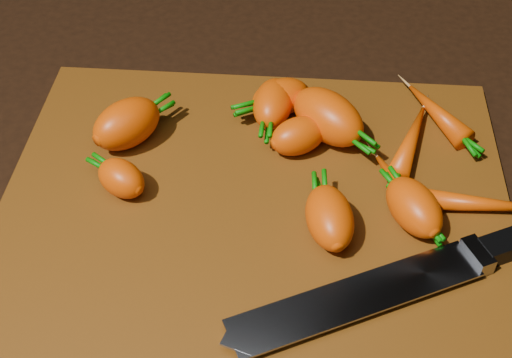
{
  "coord_description": "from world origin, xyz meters",
  "views": [
    {
      "loc": [
        0.04,
        -0.48,
        0.52
      ],
      "look_at": [
        0.0,
        0.01,
        0.03
      ],
      "focal_mm": 50.0,
      "sensor_mm": 36.0,
      "label": 1
    }
  ],
  "objects": [
    {
      "name": "knife",
      "position": [
        0.12,
        -0.11,
        0.02
      ],
      "size": [
        0.35,
        0.2,
        0.02
      ],
      "rotation": [
        0.0,
        0.0,
        0.46
      ],
      "color": "gray",
      "rests_on": "cutting_board"
    },
    {
      "name": "carrot_1",
      "position": [
        -0.13,
        0.0,
        0.03
      ],
      "size": [
        0.06,
        0.06,
        0.04
      ],
      "primitive_type": "ellipsoid",
      "rotation": [
        0.0,
        0.0,
        2.52
      ],
      "color": "#E14601",
      "rests_on": "cutting_board"
    },
    {
      "name": "carrot_9",
      "position": [
        0.14,
        0.01,
        0.03
      ],
      "size": [
        0.07,
        0.1,
        0.03
      ],
      "primitive_type": "ellipsoid",
      "rotation": [
        0.0,
        0.0,
        2.02
      ],
      "color": "#E14601",
      "rests_on": "cutting_board"
    },
    {
      "name": "carrot_7",
      "position": [
        0.16,
        0.09,
        0.02
      ],
      "size": [
        0.06,
        0.12,
        0.02
      ],
      "primitive_type": "ellipsoid",
      "rotation": [
        0.0,
        0.0,
        1.26
      ],
      "color": "#E14601",
      "rests_on": "cutting_board"
    },
    {
      "name": "carrot_6",
      "position": [
        0.15,
        -0.02,
        0.03
      ],
      "size": [
        0.07,
        0.08,
        0.04
      ],
      "primitive_type": "ellipsoid",
      "rotation": [
        0.0,
        0.0,
        2.05
      ],
      "color": "#E14601",
      "rests_on": "cutting_board"
    },
    {
      "name": "carrot_3",
      "position": [
        0.07,
        -0.04,
        0.03
      ],
      "size": [
        0.06,
        0.08,
        0.04
      ],
      "primitive_type": "ellipsoid",
      "rotation": [
        0.0,
        0.0,
        1.78
      ],
      "color": "#E14601",
      "rests_on": "cutting_board"
    },
    {
      "name": "ground",
      "position": [
        0.0,
        0.0,
        -0.01
      ],
      "size": [
        2.0,
        2.0,
        0.01
      ],
      "primitive_type": "cube",
      "color": "black"
    },
    {
      "name": "carrot_10",
      "position": [
        0.01,
        0.12,
        0.03
      ],
      "size": [
        0.05,
        0.08,
        0.04
      ],
      "primitive_type": "ellipsoid",
      "rotation": [
        0.0,
        0.0,
        4.62
      ],
      "color": "#E14601",
      "rests_on": "cutting_board"
    },
    {
      "name": "carrot_4",
      "position": [
        0.02,
        0.14,
        0.03
      ],
      "size": [
        0.08,
        0.07,
        0.04
      ],
      "primitive_type": "ellipsoid",
      "rotation": [
        0.0,
        0.0,
        3.65
      ],
      "color": "#E14601",
      "rests_on": "cutting_board"
    },
    {
      "name": "carrot_8",
      "position": [
        0.22,
        -0.0,
        0.02
      ],
      "size": [
        0.13,
        0.03,
        0.02
      ],
      "primitive_type": "ellipsoid",
      "rotation": [
        0.0,
        0.0,
        -0.04
      ],
      "color": "#E14601",
      "rests_on": "cutting_board"
    },
    {
      "name": "carrot_11",
      "position": [
        0.19,
        0.13,
        0.03
      ],
      "size": [
        0.07,
        0.1,
        0.03
      ],
      "primitive_type": "ellipsoid",
      "rotation": [
        0.0,
        0.0,
        2.09
      ],
      "color": "#E14601",
      "rests_on": "cutting_board"
    },
    {
      "name": "carrot_0",
      "position": [
        -0.14,
        0.07,
        0.04
      ],
      "size": [
        0.09,
        0.09,
        0.05
      ],
      "primitive_type": "ellipsoid",
      "rotation": [
        0.0,
        0.0,
        0.85
      ],
      "color": "#E14601",
      "rests_on": "cutting_board"
    },
    {
      "name": "cutting_board",
      "position": [
        0.0,
        0.0,
        0.01
      ],
      "size": [
        0.5,
        0.4,
        0.01
      ],
      "primitive_type": "cube",
      "color": "brown",
      "rests_on": "ground"
    },
    {
      "name": "carrot_5",
      "position": [
        0.04,
        0.07,
        0.03
      ],
      "size": [
        0.07,
        0.06,
        0.04
      ],
      "primitive_type": "ellipsoid",
      "rotation": [
        0.0,
        0.0,
        0.53
      ],
      "color": "#E14601",
      "rests_on": "cutting_board"
    },
    {
      "name": "carrot_2",
      "position": [
        0.07,
        0.1,
        0.04
      ],
      "size": [
        0.1,
        0.1,
        0.05
      ],
      "primitive_type": "ellipsoid",
      "rotation": [
        0.0,
        0.0,
        -0.78
      ],
      "color": "#E14601",
      "rests_on": "cutting_board"
    }
  ]
}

